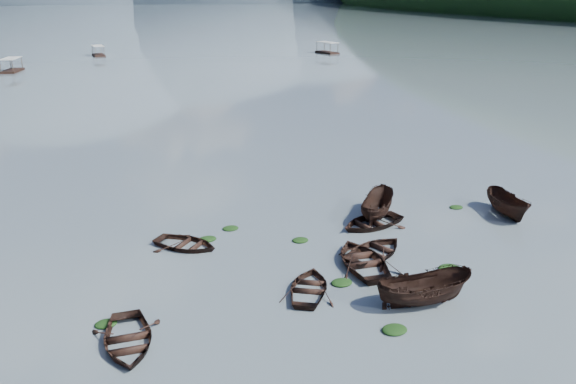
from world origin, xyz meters
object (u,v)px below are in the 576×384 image
object	(u,v)px
pontoon_left	(13,72)
rowboat_0	(128,344)
rowboat_3	(363,265)
pontoon_centre	(99,56)

from	to	relation	value
pontoon_left	rowboat_0	bearing A→B (deg)	-70.11
rowboat_0	rowboat_3	bearing A→B (deg)	16.43
rowboat_3	pontoon_left	bearing A→B (deg)	-68.84
pontoon_left	pontoon_centre	distance (m)	28.16
rowboat_0	pontoon_left	xyz separation A→B (m)	(-14.29, 94.60, 0.00)
rowboat_0	rowboat_3	xyz separation A→B (m)	(12.62, 3.36, 0.00)
pontoon_left	pontoon_centre	xyz separation A→B (m)	(15.73, 23.36, 0.00)
rowboat_3	pontoon_centre	bearing A→B (deg)	-79.70
rowboat_0	pontoon_left	size ratio (longest dim) A/B	0.69
rowboat_3	pontoon_left	xyz separation A→B (m)	(-26.91, 91.24, 0.00)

